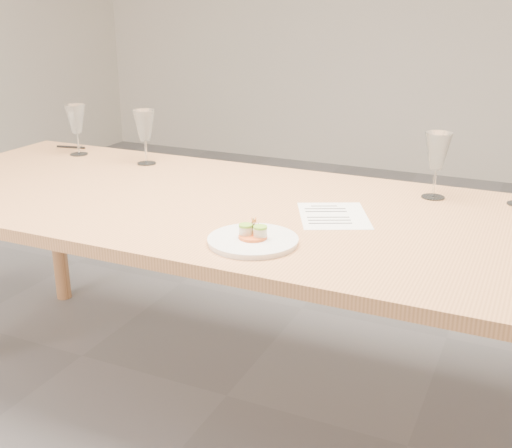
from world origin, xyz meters
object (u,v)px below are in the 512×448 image
at_px(recipe_sheet, 333,216).
at_px(wine_glass_0, 76,120).
at_px(dinner_plate, 253,240).
at_px(wine_glass_1, 144,126).
at_px(dining_table, 223,221).
at_px(wine_glass_2, 437,152).
at_px(ballpoint_pen, 71,147).

height_order(recipe_sheet, wine_glass_0, wine_glass_0).
xyz_separation_m(dinner_plate, recipe_sheet, (0.12, 0.32, -0.01)).
xyz_separation_m(recipe_sheet, wine_glass_1, (-0.89, 0.31, 0.15)).
distance_m(dinner_plate, wine_glass_1, 1.00).
height_order(dining_table, dinner_plate, dinner_plate).
bearing_deg(wine_glass_1, dining_table, -31.95).
relative_size(recipe_sheet, wine_glass_1, 1.49).
bearing_deg(wine_glass_2, recipe_sheet, -127.09).
xyz_separation_m(dinner_plate, wine_glass_1, (-0.77, 0.63, 0.14)).
relative_size(dinner_plate, recipe_sheet, 0.77).
distance_m(dinner_plate, ballpoint_pen, 1.44).
bearing_deg(wine_glass_2, dining_table, -151.47).
bearing_deg(recipe_sheet, dining_table, 156.63).
distance_m(recipe_sheet, ballpoint_pen, 1.42).
relative_size(dining_table, ballpoint_pen, 17.89).
height_order(dining_table, wine_glass_1, wine_glass_1).
bearing_deg(dinner_plate, wine_glass_1, 140.84).
bearing_deg(dinner_plate, recipe_sheet, 68.57).
height_order(ballpoint_pen, wine_glass_0, wine_glass_0).
height_order(wine_glass_0, wine_glass_2, wine_glass_2).
bearing_deg(wine_glass_2, ballpoint_pen, 176.95).
relative_size(dinner_plate, wine_glass_1, 1.15).
xyz_separation_m(wine_glass_1, wine_glass_2, (1.14, 0.01, 0.00)).
bearing_deg(recipe_sheet, dinner_plate, -136.97).
relative_size(recipe_sheet, ballpoint_pen, 2.40).
distance_m(dining_table, wine_glass_0, 0.96).
bearing_deg(dining_table, wine_glass_2, 28.53).
relative_size(dining_table, recipe_sheet, 7.44).
height_order(dinner_plate, wine_glass_1, wine_glass_1).
distance_m(dinner_plate, wine_glass_0, 1.30).
bearing_deg(ballpoint_pen, dinner_plate, -42.33).
xyz_separation_m(dining_table, wine_glass_2, (0.62, 0.34, 0.22)).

